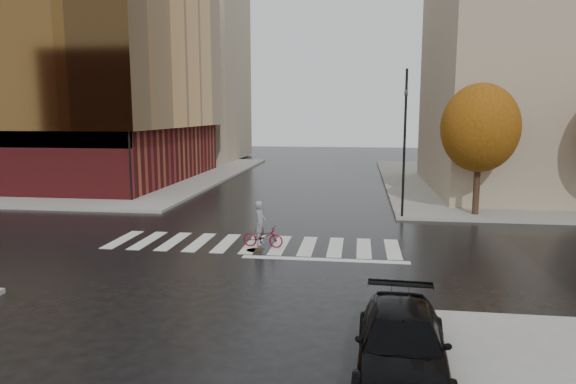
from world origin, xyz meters
name	(u,v)px	position (x,y,z in m)	size (l,w,h in m)	color
ground	(250,247)	(0.00, 0.00, 0.00)	(120.00, 120.00, 0.00)	black
sidewalk_nw	(59,174)	(-21.00, 21.00, 0.07)	(30.00, 30.00, 0.15)	gray
crosswalk	(253,244)	(0.00, 0.50, 0.01)	(12.00, 3.00, 0.01)	silver
office_glass	(17,72)	(-22.00, 17.99, 8.28)	(27.00, 19.00, 16.00)	maroon
building_ne_tan	(563,51)	(17.00, 17.00, 9.15)	(16.00, 16.00, 18.00)	tan
building_nw_far	(178,68)	(-16.00, 37.00, 10.15)	(14.00, 12.00, 20.00)	tan
tree_ne_a	(480,128)	(10.00, 7.40, 4.46)	(3.80, 3.80, 6.50)	black
sedan	(402,344)	(5.06, -9.22, 0.65)	(1.81, 4.45, 1.29)	black
cyclist	(262,232)	(0.45, 0.13, 0.62)	(1.65, 0.72, 1.82)	maroon
traffic_light_nw	(129,135)	(-9.00, 9.00, 3.93)	(0.18, 0.16, 6.74)	black
traffic_light_ne	(405,134)	(6.30, 6.30, 4.19)	(0.20, 0.22, 7.12)	black
fire_hydrant	(123,190)	(-10.00, 10.00, 0.54)	(0.25, 0.25, 0.72)	#CB7B0B
manhole	(254,250)	(0.25, -0.40, 0.01)	(0.62, 0.62, 0.01)	#443118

